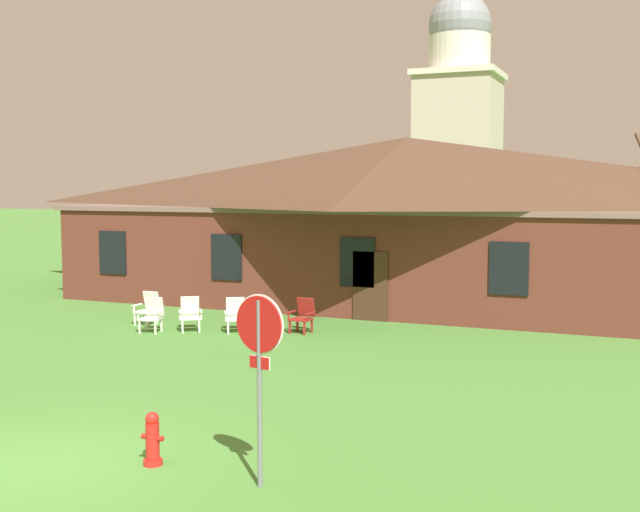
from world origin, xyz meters
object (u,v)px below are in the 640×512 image
lawn_chair_middle (236,314)px  fire_hydrant (153,440)px  stop_sign (259,351)px  lawn_chair_right_end (259,318)px  lawn_chair_by_porch (148,307)px  lawn_chair_near_door (152,314)px  lawn_chair_left_end (190,313)px  lawn_chair_far_side (303,315)px

lawn_chair_middle → fire_hydrant: bearing=-67.7°
stop_sign → lawn_chair_right_end: bearing=117.3°
stop_sign → lawn_chair_by_porch: stop_sign is taller
lawn_chair_near_door → lawn_chair_middle: same height
lawn_chair_left_end → fire_hydrant: (5.22, -9.31, -0.12)m
stop_sign → lawn_chair_left_end: stop_sign is taller
lawn_chair_right_end → fire_hydrant: (3.05, -9.31, -0.12)m
lawn_chair_far_side → lawn_chair_right_end: bearing=-130.6°
lawn_chair_left_end → lawn_chair_by_porch: bearing=166.0°
stop_sign → lawn_chair_near_door: stop_sign is taller
lawn_chair_by_porch → lawn_chair_far_side: same height
stop_sign → fire_hydrant: size_ratio=3.33×
lawn_chair_by_porch → lawn_chair_right_end: bearing=-6.3°
lawn_chair_near_door → fire_hydrant: size_ratio=1.21×
lawn_chair_middle → lawn_chair_right_end: 0.97m
lawn_chair_left_end → lawn_chair_far_side: 3.18m
lawn_chair_left_end → lawn_chair_middle: (1.26, 0.34, 0.00)m
fire_hydrant → lawn_chair_far_side: bearing=102.0°
lawn_chair_by_porch → lawn_chair_right_end: 3.91m
lawn_chair_by_porch → lawn_chair_far_side: (4.74, 0.57, 0.00)m
lawn_chair_right_end → lawn_chair_far_side: bearing=49.4°
lawn_chair_far_side → fire_hydrant: 10.54m
lawn_chair_middle → lawn_chair_right_end: (0.91, -0.35, 0.00)m
lawn_chair_by_porch → lawn_chair_left_end: (1.71, -0.43, 0.00)m
lawn_chair_right_end → fire_hydrant: bearing=-71.9°
stop_sign → lawn_chair_near_door: size_ratio=2.75×
lawn_chair_middle → stop_sign: bearing=-59.4°
fire_hydrant → lawn_chair_by_porch: bearing=125.5°
lawn_chair_right_end → fire_hydrant: lawn_chair_right_end is taller
lawn_chair_near_door → stop_sign: bearing=-48.3°
lawn_chair_left_end → fire_hydrant: size_ratio=1.21×
stop_sign → lawn_chair_by_porch: bearing=131.6°
lawn_chair_right_end → lawn_chair_far_side: same height
lawn_chair_near_door → lawn_chair_right_end: size_ratio=1.00×
stop_sign → lawn_chair_far_side: 11.28m
stop_sign → lawn_chair_by_porch: 13.28m
stop_sign → lawn_chair_right_end: size_ratio=2.75×
lawn_chair_near_door → lawn_chair_far_side: (3.92, 1.54, 0.00)m
lawn_chair_left_end → lawn_chair_far_side: (3.03, 1.00, 0.00)m
lawn_chair_middle → lawn_chair_far_side: size_ratio=1.00×
lawn_chair_left_end → lawn_chair_far_side: size_ratio=1.00×
lawn_chair_middle → lawn_chair_far_side: 1.88m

